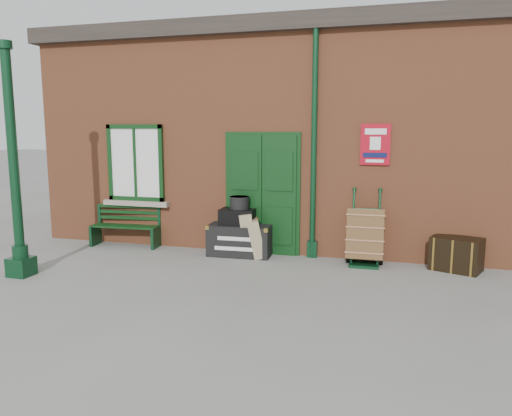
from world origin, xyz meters
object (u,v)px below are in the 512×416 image
(houdini_trunk, at_px, (241,240))
(porter_trolley, at_px, (365,236))
(bench, at_px, (126,225))
(dark_trunk, at_px, (457,254))

(houdini_trunk, bearing_deg, porter_trolley, -3.26)
(bench, bearing_deg, porter_trolley, -5.46)
(houdini_trunk, height_order, dark_trunk, houdini_trunk)
(bench, height_order, dark_trunk, bench)
(dark_trunk, bearing_deg, houdini_trunk, -158.70)
(houdini_trunk, xyz_separation_m, porter_trolley, (2.26, -0.02, 0.21))
(bench, height_order, houdini_trunk, bench)
(dark_trunk, bearing_deg, bench, -159.29)
(bench, relative_size, houdini_trunk, 1.20)
(porter_trolley, bearing_deg, dark_trunk, -0.51)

